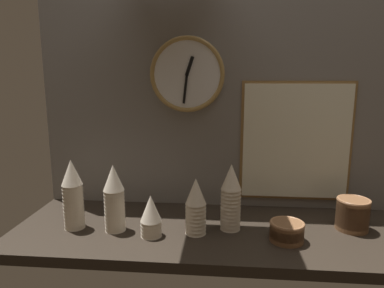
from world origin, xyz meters
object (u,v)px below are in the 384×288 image
(cup_stack_center_left, at_px, (151,216))
(cup_stack_center_right, at_px, (231,197))
(menu_board, at_px, (296,142))
(bowl_stack_far_right, at_px, (353,213))
(cup_stack_far_left, at_px, (73,194))
(cup_stack_center, at_px, (196,206))
(wall_clock, at_px, (187,75))
(bowl_stack_right, at_px, (287,231))
(cup_stack_left, at_px, (114,198))

(cup_stack_center_left, xyz_separation_m, cup_stack_center_right, (0.30, 0.09, 0.05))
(cup_stack_center_left, height_order, menu_board, menu_board)
(bowl_stack_far_right, height_order, menu_board, menu_board)
(cup_stack_far_left, relative_size, cup_stack_center, 1.27)
(cup_stack_far_left, bearing_deg, wall_clock, 34.16)
(cup_stack_center, xyz_separation_m, bowl_stack_right, (0.34, -0.03, -0.07))
(wall_clock, bearing_deg, menu_board, 1.05)
(bowl_stack_far_right, bearing_deg, cup_stack_far_left, -175.53)
(cup_stack_center_right, height_order, menu_board, menu_board)
(bowl_stack_far_right, bearing_deg, cup_stack_center, -171.44)
(menu_board, bearing_deg, bowl_stack_far_right, -47.88)
(cup_stack_left, xyz_separation_m, wall_clock, (0.25, 0.29, 0.47))
(cup_stack_left, distance_m, cup_stack_center_left, 0.16)
(cup_stack_center, distance_m, wall_clock, 0.57)
(cup_stack_far_left, relative_size, cup_stack_center_right, 1.06)
(bowl_stack_right, height_order, wall_clock, wall_clock)
(cup_stack_center_left, relative_size, bowl_stack_far_right, 1.27)
(cup_stack_left, xyz_separation_m, menu_board, (0.74, 0.30, 0.18))
(cup_stack_center, relative_size, cup_stack_center_right, 0.83)
(bowl_stack_far_right, height_order, bowl_stack_right, bowl_stack_far_right)
(cup_stack_far_left, xyz_separation_m, bowl_stack_right, (0.82, -0.04, -0.10))
(cup_stack_center_left, bearing_deg, cup_stack_center_right, 16.45)
(cup_stack_center_right, bearing_deg, cup_stack_far_left, -175.81)
(cup_stack_left, height_order, wall_clock, wall_clock)
(cup_stack_center_left, bearing_deg, menu_board, 29.97)
(bowl_stack_right, bearing_deg, cup_stack_center_right, 158.09)
(bowl_stack_right, bearing_deg, bowl_stack_far_right, 24.10)
(cup_stack_center_left, relative_size, menu_board, 0.30)
(cup_stack_left, bearing_deg, cup_stack_far_left, 177.85)
(cup_stack_left, bearing_deg, bowl_stack_right, -2.67)
(cup_stack_left, xyz_separation_m, cup_stack_center_right, (0.45, 0.05, 0.00))
(cup_stack_left, relative_size, bowl_stack_far_right, 2.09)
(cup_stack_left, height_order, bowl_stack_right, cup_stack_left)
(cup_stack_center_left, distance_m, bowl_stack_right, 0.50)
(cup_stack_center_left, distance_m, cup_stack_center, 0.17)
(bowl_stack_right, height_order, menu_board, menu_board)
(bowl_stack_right, xyz_separation_m, wall_clock, (-0.40, 0.32, 0.56))
(wall_clock, bearing_deg, cup_stack_center_right, -50.96)
(cup_stack_center_left, bearing_deg, cup_stack_center, 12.45)
(cup_stack_left, xyz_separation_m, bowl_stack_far_right, (0.93, 0.09, -0.07))
(bowl_stack_far_right, bearing_deg, cup_stack_center_right, -175.17)
(cup_stack_far_left, relative_size, bowl_stack_right, 2.20)
(cup_stack_center_left, relative_size, cup_stack_center, 0.73)
(cup_stack_center_left, xyz_separation_m, cup_stack_center, (0.17, 0.04, 0.03))
(cup_stack_center_right, relative_size, bowl_stack_right, 2.09)
(cup_stack_center, distance_m, cup_stack_center_right, 0.14)
(cup_stack_far_left, bearing_deg, cup_stack_center_right, 4.19)
(bowl_stack_far_right, bearing_deg, bowl_stack_right, -155.90)
(cup_stack_far_left, height_order, menu_board, menu_board)
(wall_clock, distance_m, menu_board, 0.56)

